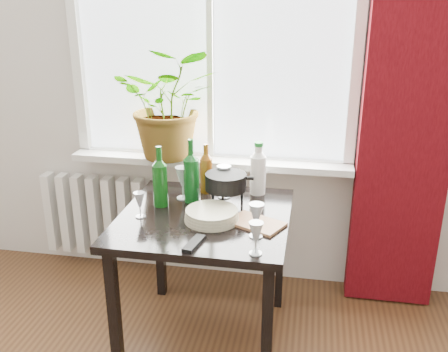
% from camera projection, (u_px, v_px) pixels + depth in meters
% --- Properties ---
extents(window, '(1.72, 0.08, 1.62)m').
position_uv_depth(window, '(211.00, 29.00, 2.86)').
color(window, white).
rests_on(window, ground).
extents(windowsill, '(1.72, 0.20, 0.04)m').
position_uv_depth(windowsill, '(210.00, 161.00, 3.06)').
color(windowsill, silver).
rests_on(windowsill, ground).
extents(curtain, '(0.50, 0.12, 2.56)m').
position_uv_depth(curtain, '(411.00, 91.00, 2.68)').
color(curtain, '#3D050A').
rests_on(curtain, ground).
extents(radiator, '(0.80, 0.10, 0.55)m').
position_uv_depth(radiator, '(103.00, 215.00, 3.37)').
color(radiator, white).
rests_on(radiator, ground).
extents(table, '(0.85, 0.85, 0.74)m').
position_uv_depth(table, '(205.00, 231.00, 2.55)').
color(table, black).
rests_on(table, ground).
extents(potted_plant, '(0.64, 0.57, 0.66)m').
position_uv_depth(potted_plant, '(171.00, 103.00, 2.95)').
color(potted_plant, '#227F27').
rests_on(potted_plant, windowsill).
extents(wine_bottle_left, '(0.09, 0.09, 0.33)m').
position_uv_depth(wine_bottle_left, '(160.00, 176.00, 2.57)').
color(wine_bottle_left, '#0D4510').
rests_on(wine_bottle_left, table).
extents(wine_bottle_right, '(0.09, 0.09, 0.35)m').
position_uv_depth(wine_bottle_right, '(191.00, 170.00, 2.62)').
color(wine_bottle_right, '#0D4716').
rests_on(wine_bottle_right, table).
extents(bottle_amber, '(0.09, 0.09, 0.29)m').
position_uv_depth(bottle_amber, '(206.00, 168.00, 2.75)').
color(bottle_amber, '#69360B').
rests_on(bottle_amber, table).
extents(cleaning_bottle, '(0.10, 0.10, 0.30)m').
position_uv_depth(cleaning_bottle, '(258.00, 168.00, 2.73)').
color(cleaning_bottle, white).
rests_on(cleaning_bottle, table).
extents(wineglass_front_right, '(0.08, 0.08, 0.17)m').
position_uv_depth(wineglass_front_right, '(256.00, 220.00, 2.26)').
color(wineglass_front_right, silver).
rests_on(wineglass_front_right, table).
extents(wineglass_far_right, '(0.08, 0.08, 0.15)m').
position_uv_depth(wineglass_far_right, '(256.00, 238.00, 2.11)').
color(wineglass_far_right, '#B5BFC3').
rests_on(wineglass_far_right, table).
extents(wineglass_back_center, '(0.09, 0.09, 0.19)m').
position_uv_depth(wineglass_back_center, '(224.00, 181.00, 2.70)').
color(wineglass_back_center, white).
rests_on(wineglass_back_center, table).
extents(wineglass_back_left, '(0.09, 0.09, 0.18)m').
position_uv_depth(wineglass_back_left, '(183.00, 183.00, 2.68)').
color(wineglass_back_left, silver).
rests_on(wineglass_back_left, table).
extents(wineglass_front_left, '(0.06, 0.06, 0.13)m').
position_uv_depth(wineglass_front_left, '(140.00, 205.00, 2.47)').
color(wineglass_front_left, '#B5BAC3').
rests_on(wineglass_front_left, table).
extents(plate_stack, '(0.36, 0.36, 0.06)m').
position_uv_depth(plate_stack, '(212.00, 215.00, 2.44)').
color(plate_stack, beige).
rests_on(plate_stack, table).
extents(fondue_pot, '(0.29, 0.26, 0.17)m').
position_uv_depth(fondue_pot, '(226.00, 189.00, 2.62)').
color(fondue_pot, black).
rests_on(fondue_pot, table).
extents(tv_remote, '(0.08, 0.17, 0.02)m').
position_uv_depth(tv_remote, '(194.00, 243.00, 2.21)').
color(tv_remote, black).
rests_on(tv_remote, table).
extents(cutting_board, '(0.30, 0.26, 0.01)m').
position_uv_depth(cutting_board, '(256.00, 223.00, 2.41)').
color(cutting_board, '#A6724B').
rests_on(cutting_board, table).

